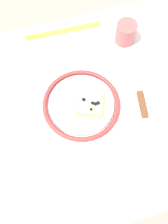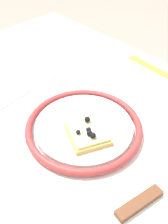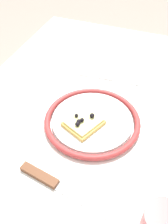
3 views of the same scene
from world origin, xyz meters
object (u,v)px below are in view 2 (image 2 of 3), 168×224
(fork, at_px, (27,91))
(plate, at_px, (84,127))
(knife, at_px, (154,193))
(dining_table, at_px, (79,160))
(pizza_slice_near, at_px, (87,133))

(fork, bearing_deg, plate, 2.55)
(plate, distance_m, knife, 0.19)
(dining_table, relative_size, plate, 4.26)
(pizza_slice_near, xyz_separation_m, fork, (-0.22, 0.01, -0.02))
(pizza_slice_near, bearing_deg, fork, 178.51)
(dining_table, xyz_separation_m, pizza_slice_near, (0.03, -0.01, 0.12))
(dining_table, height_order, plate, plate)
(dining_table, height_order, fork, fork)
(knife, bearing_deg, fork, 178.25)
(pizza_slice_near, height_order, knife, pizza_slice_near)
(plate, xyz_separation_m, pizza_slice_near, (0.03, -0.01, 0.01))
(plate, height_order, fork, plate)
(dining_table, relative_size, pizza_slice_near, 9.62)
(plate, relative_size, pizza_slice_near, 2.26)
(plate, bearing_deg, knife, -6.07)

